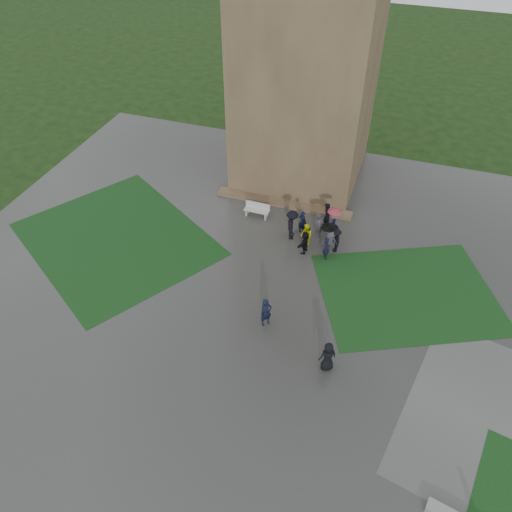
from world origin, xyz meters
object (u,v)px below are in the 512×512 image
(tower, at_px, (310,41))
(pedestrian_near, at_px, (328,356))
(pedestrian_mid, at_px, (266,312))
(bench, at_px, (257,210))

(tower, relative_size, pedestrian_near, 11.01)
(tower, height_order, pedestrian_mid, tower)
(tower, height_order, bench, tower)
(bench, bearing_deg, pedestrian_mid, -67.86)
(tower, xyz_separation_m, pedestrian_mid, (2.03, -14.43, -8.15))
(tower, bearing_deg, pedestrian_near, -71.19)
(bench, bearing_deg, pedestrian_near, -55.28)
(pedestrian_mid, bearing_deg, tower, 52.07)
(bench, relative_size, pedestrian_near, 0.97)
(bench, distance_m, pedestrian_near, 12.00)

